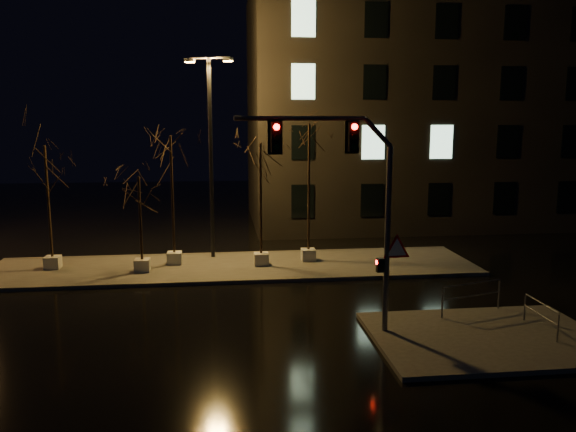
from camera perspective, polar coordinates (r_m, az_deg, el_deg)
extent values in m
plane|color=black|center=(20.19, -5.01, -9.66)|extent=(90.00, 90.00, 0.00)
cube|color=#3F3D38|center=(25.91, -5.43, -5.15)|extent=(22.00, 5.00, 0.15)
cube|color=#3F3D38|center=(18.68, 19.53, -11.56)|extent=(7.00, 5.00, 0.15)
cube|color=black|center=(39.81, 14.89, 10.48)|extent=(25.00, 12.00, 15.00)
cube|color=#B5B4A9|center=(27.29, -22.79, -4.36)|extent=(0.65, 0.65, 0.55)
cylinder|color=black|center=(26.80, -23.16, 1.35)|extent=(0.11, 0.11, 4.93)
cube|color=#B5B4A9|center=(25.49, -14.58, -4.86)|extent=(0.65, 0.65, 0.55)
cylinder|color=black|center=(25.07, -14.78, -0.22)|extent=(0.11, 0.11, 3.63)
cube|color=#B5B4A9|center=(26.49, -11.46, -4.19)|extent=(0.65, 0.65, 0.55)
cylinder|color=black|center=(25.96, -11.67, 2.12)|extent=(0.11, 0.11, 5.33)
cube|color=#B5B4A9|center=(25.82, -2.73, -4.37)|extent=(0.65, 0.65, 0.55)
cylinder|color=black|center=(25.29, -2.78, 1.75)|extent=(0.11, 0.11, 5.01)
cube|color=#B5B4A9|center=(26.61, 2.08, -3.95)|extent=(0.65, 0.65, 0.55)
cylinder|color=black|center=(26.05, 2.12, 2.90)|extent=(0.11, 0.11, 5.84)
cylinder|color=#585A60|center=(17.48, 10.05, -2.47)|extent=(0.17, 0.17, 5.77)
cylinder|color=#585A60|center=(16.31, 1.32, 9.89)|extent=(3.84, 0.43, 0.13)
cube|color=black|center=(16.73, 6.64, 8.00)|extent=(0.30, 0.23, 0.87)
cube|color=black|center=(16.17, -1.24, 8.02)|extent=(0.30, 0.23, 0.87)
cube|color=black|center=(17.58, 9.33, -4.95)|extent=(0.22, 0.19, 0.43)
cone|color=red|center=(17.60, 10.96, -3.37)|extent=(1.00, 0.11, 1.00)
sphere|color=#FF0C07|center=(17.11, 10.39, 8.91)|extent=(0.17, 0.17, 0.17)
cylinder|color=black|center=(26.90, -7.83, 5.65)|extent=(0.19, 0.19, 9.39)
cylinder|color=black|center=(27.00, -8.07, 15.64)|extent=(1.98, 0.78, 0.09)
cube|color=#FF9932|center=(27.33, -9.97, 15.22)|extent=(0.53, 0.41, 0.19)
cube|color=#FF9932|center=(26.67, -6.10, 15.45)|extent=(0.53, 0.41, 0.19)
cylinder|color=#585A60|center=(19.60, 15.41, -8.57)|extent=(0.06, 0.06, 1.00)
cylinder|color=#585A60|center=(21.17, 20.64, -7.49)|extent=(0.06, 0.06, 1.00)
cylinder|color=#585A60|center=(20.20, 18.21, -6.51)|extent=(2.36, 0.74, 0.04)
cylinder|color=#585A60|center=(20.33, 18.14, -7.72)|extent=(2.36, 0.74, 0.04)
cylinder|color=#585A60|center=(18.76, 25.73, -10.26)|extent=(0.05, 0.05, 0.85)
cylinder|color=#585A60|center=(20.30, 22.91, -8.58)|extent=(0.05, 0.05, 0.85)
cylinder|color=#585A60|center=(19.38, 24.36, -8.06)|extent=(0.06, 1.90, 0.04)
cylinder|color=#585A60|center=(19.49, 24.28, -9.12)|extent=(0.06, 1.90, 0.04)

